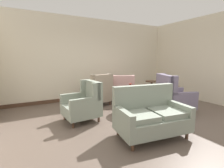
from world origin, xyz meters
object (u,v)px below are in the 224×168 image
Objects in this scene: settee at (150,116)px; armchair_back_corner at (98,92)px; coffee_table at (131,100)px; porcelain_vase at (130,91)px; armchair_near_window at (123,90)px; side_table at (151,88)px; armchair_far_left at (84,104)px; armchair_foreground_right at (172,96)px.

settee is 1.41× the size of armchair_back_corner.
armchair_back_corner is at bearing 109.62° from coffee_table.
armchair_near_window is at bearing 66.26° from porcelain_vase.
side_table is (2.14, 2.32, 0.01)m from settee.
armchair_back_corner reaches higher than side_table.
porcelain_vase is at bearing 77.57° from coffee_table.
coffee_table is 0.25m from porcelain_vase.
coffee_table is 1.40m from armchair_near_window.
coffee_table is at bearing 94.17° from armchair_near_window.
armchair_back_corner reaches higher than coffee_table.
armchair_far_left is at bearing 177.31° from porcelain_vase.
coffee_table is 0.81× the size of armchair_back_corner.
armchair_far_left is at bearing 59.26° from armchair_near_window.
armchair_near_window is (-0.58, 1.75, -0.03)m from armchair_foreground_right.
side_table is at bearing 161.01° from armchair_back_corner.
coffee_table is 0.74× the size of armchair_near_window.
porcelain_vase is 0.26× the size of settee.
armchair_near_window is at bearing 66.64° from coffee_table.
settee is 1.68m from armchair_far_left.
porcelain_vase is at bearing 86.94° from armchair_foreground_right.
armchair_foreground_right is (1.59, -1.72, 0.02)m from armchair_back_corner.
armchair_back_corner is 1.46m from armchair_far_left.
coffee_table is 0.76× the size of armchair_foreground_right.
side_table is (3.00, 0.87, -0.01)m from armchair_far_left.
settee reaches higher than armchair_far_left.
armchair_near_window is at bearing 76.61° from settee.
armchair_foreground_right is at bearing -22.11° from coffee_table.
armchair_back_corner reaches higher than armchair_near_window.
settee is 2.60m from armchair_back_corner.
porcelain_vase is 1.91m from side_table.
porcelain_vase is 0.35× the size of armchair_foreground_right.
armchair_foreground_right reaches higher than porcelain_vase.
armchair_far_left is 3.13m from side_table.
armchair_foreground_right is (1.13, -0.51, -0.18)m from porcelain_vase.
coffee_table is at bearing -149.42° from side_table.
settee is at bearing 77.79° from armchair_back_corner.
armchair_foreground_right reaches higher than settee.
porcelain_vase reaches higher than coffee_table.
armchair_foreground_right is at bearing 36.54° from settee.
armchair_back_corner is (-0.46, 1.21, -0.19)m from porcelain_vase.
armchair_foreground_right is 1.84m from armchair_near_window.
coffee_table is 1.35m from armchair_far_left.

